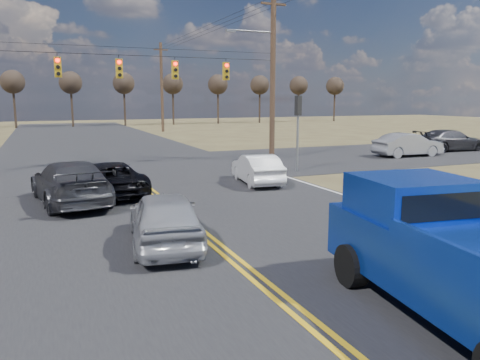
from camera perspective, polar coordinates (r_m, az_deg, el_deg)
name	(u,v)px	position (r m, az deg, el deg)	size (l,w,h in m)	color
ground	(275,295)	(9.32, 4.29, -13.80)	(160.00, 160.00, 0.00)	brown
road_main	(157,197)	(18.39, -10.08, -2.02)	(14.00, 120.00, 0.02)	#28282B
road_cross	(123,169)	(26.14, -14.02, 1.34)	(120.00, 12.00, 0.02)	#28282B
signal_gantry	(130,73)	(25.78, -13.30, 12.55)	(19.60, 4.83, 10.00)	#473323
utility_poles	(122,69)	(24.93, -14.16, 13.00)	(19.60, 58.32, 10.00)	#473323
treeline	(99,70)	(34.82, -16.81, 12.68)	(87.00, 117.80, 7.40)	#33261C
pickup_truck	(459,258)	(8.80, 25.17, -8.56)	(3.01, 6.25, 2.26)	black
silver_suv	(165,218)	(12.17, -9.15, -4.60)	(1.71, 4.25, 1.45)	#A7A9AF
black_suv	(110,179)	(18.96, -15.62, 0.16)	(2.20, 4.77, 1.33)	black
white_car_queue	(257,169)	(20.83, 2.09, 1.36)	(1.40, 4.01, 1.32)	white
dgrey_car_queue	(70,182)	(17.84, -20.00, -0.28)	(2.18, 5.37, 1.56)	#38383E
cross_car_east_near	(408,145)	(32.60, 19.79, 4.05)	(4.66, 1.63, 1.54)	gray
cross_car_east_far	(450,140)	(37.25, 24.25, 4.43)	(5.33, 2.17, 1.55)	#2D2D31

